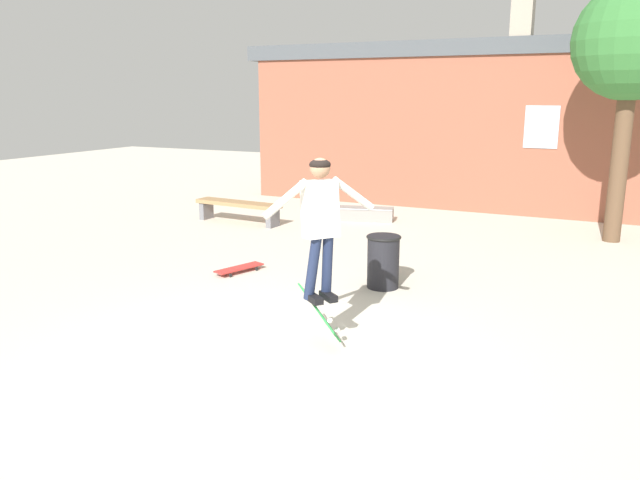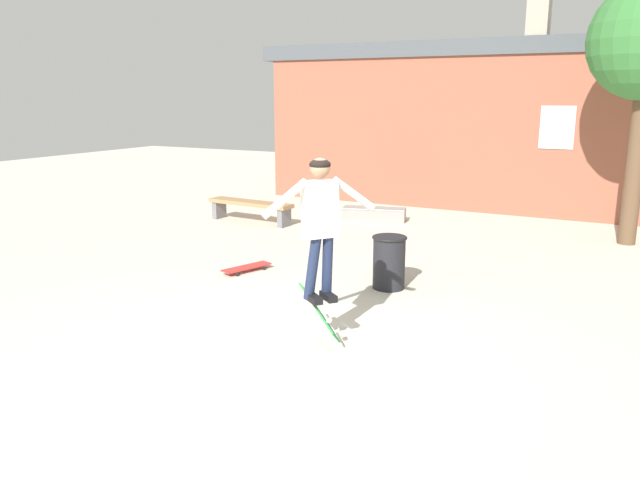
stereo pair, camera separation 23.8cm
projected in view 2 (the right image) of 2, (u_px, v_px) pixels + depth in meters
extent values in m
plane|color=beige|center=(272.00, 360.00, 6.36)|extent=(40.00, 40.00, 0.00)
cube|color=#93513D|center=(493.00, 136.00, 13.97)|extent=(11.28, 0.40, 3.48)
cube|color=#474C51|center=(498.00, 46.00, 13.53)|extent=(11.84, 0.52, 0.36)
cube|color=gray|center=(539.00, 11.00, 13.01)|extent=(0.44, 0.44, 1.02)
cube|color=#99B7C6|center=(557.00, 127.00, 13.11)|extent=(0.70, 0.02, 0.90)
cylinder|color=brown|center=(635.00, 167.00, 11.00)|extent=(0.30, 0.30, 2.78)
cube|color=#99754C|center=(250.00, 203.00, 13.12)|extent=(2.00, 0.54, 0.08)
cube|color=slate|center=(219.00, 210.00, 13.62)|extent=(0.14, 0.35, 0.37)
cube|color=slate|center=(284.00, 218.00, 12.73)|extent=(0.14, 0.35, 0.37)
cube|color=gray|center=(374.00, 214.00, 13.33)|extent=(1.38, 0.70, 0.29)
cube|color=#B7B7BC|center=(373.00, 210.00, 13.12)|extent=(1.29, 0.37, 0.02)
cylinder|color=black|center=(389.00, 262.00, 8.65)|extent=(0.44, 0.44, 0.74)
torus|color=black|center=(390.00, 238.00, 8.57)|extent=(0.48, 0.48, 0.04)
cube|color=silver|center=(320.00, 209.00, 6.41)|extent=(0.43, 0.44, 0.61)
sphere|color=#A37556|center=(320.00, 168.00, 6.31)|extent=(0.29, 0.29, 0.21)
ellipsoid|color=black|center=(320.00, 165.00, 6.31)|extent=(0.31, 0.31, 0.12)
cylinder|color=#1E2847|center=(327.00, 265.00, 6.58)|extent=(0.23, 0.26, 0.75)
cube|color=black|center=(328.00, 296.00, 6.63)|extent=(0.27, 0.24, 0.07)
cylinder|color=#1E2847|center=(313.00, 267.00, 6.51)|extent=(0.28, 0.20, 0.75)
cube|color=black|center=(314.00, 299.00, 6.57)|extent=(0.27, 0.24, 0.07)
cylinder|color=silver|center=(354.00, 194.00, 6.54)|extent=(0.37, 0.45, 0.39)
cylinder|color=silver|center=(285.00, 199.00, 6.22)|extent=(0.37, 0.45, 0.39)
cube|color=#237F38|center=(319.00, 312.00, 6.70)|extent=(0.62, 0.53, 0.52)
cylinder|color=silver|center=(329.00, 321.00, 6.45)|extent=(0.08, 0.06, 0.07)
cylinder|color=silver|center=(337.00, 330.00, 6.63)|extent=(0.08, 0.06, 0.07)
cylinder|color=silver|center=(308.00, 289.00, 6.76)|extent=(0.08, 0.06, 0.07)
cylinder|color=silver|center=(316.00, 299.00, 6.94)|extent=(0.08, 0.06, 0.07)
cube|color=red|center=(246.00, 267.00, 9.52)|extent=(0.47, 0.84, 0.02)
cylinder|color=black|center=(255.00, 265.00, 9.78)|extent=(0.03, 0.06, 0.05)
cylinder|color=black|center=(264.00, 268.00, 9.61)|extent=(0.03, 0.06, 0.05)
cylinder|color=black|center=(229.00, 271.00, 9.44)|extent=(0.03, 0.06, 0.05)
cylinder|color=black|center=(238.00, 275.00, 9.28)|extent=(0.03, 0.06, 0.05)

